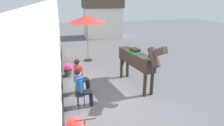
{
  "coord_description": "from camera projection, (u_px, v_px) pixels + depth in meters",
  "views": [
    {
      "loc": [
        -2.2,
        -5.87,
        3.53
      ],
      "look_at": [
        -0.4,
        1.2,
        1.05
      ],
      "focal_mm": 31.32,
      "sensor_mm": 36.0,
      "label": 1
    }
  ],
  "objects": [
    {
      "name": "ground_plane",
      "position": [
        111.0,
        71.0,
        9.79
      ],
      "size": [
        40.0,
        40.0,
        0.0
      ],
      "primitive_type": "plane",
      "color": "#56565B"
    },
    {
      "name": "seated_visitor_near",
      "position": [
        81.0,
        86.0,
        6.36
      ],
      "size": [
        0.61,
        0.49,
        1.39
      ],
      "color": "#194C99",
      "rests_on": "ground_plane"
    },
    {
      "name": "pub_facade_wall",
      "position": [
        55.0,
        53.0,
        7.33
      ],
      "size": [
        0.34,
        14.0,
        3.4
      ],
      "color": "beige",
      "rests_on": "ground_plane"
    },
    {
      "name": "cafe_parasol",
      "position": [
        87.0,
        19.0,
        10.64
      ],
      "size": [
        2.1,
        2.1,
        2.58
      ],
      "color": "black",
      "rests_on": "ground_plane"
    },
    {
      "name": "flower_planter_farthest",
      "position": [
        68.0,
        69.0,
        9.06
      ],
      "size": [
        0.43,
        0.43,
        0.64
      ],
      "color": "#4C4C51",
      "rests_on": "ground_plane"
    },
    {
      "name": "distant_cottage",
      "position": [
        102.0,
        17.0,
        17.66
      ],
      "size": [
        3.4,
        2.6,
        3.5
      ],
      "color": "silver",
      "rests_on": "ground_plane"
    },
    {
      "name": "seated_visitor_far",
      "position": [
        80.0,
        75.0,
        7.29
      ],
      "size": [
        0.61,
        0.48,
        1.39
      ],
      "color": "gold",
      "rests_on": "ground_plane"
    },
    {
      "name": "saddled_horse_center",
      "position": [
        137.0,
        60.0,
        7.75
      ],
      "size": [
        0.79,
        2.98,
        2.06
      ],
      "color": "#2D231E",
      "rests_on": "ground_plane"
    }
  ]
}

